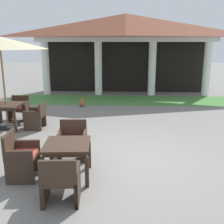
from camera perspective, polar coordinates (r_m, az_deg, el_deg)
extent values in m
plane|color=gray|center=(6.15, 2.34, -10.18)|extent=(60.00, 60.00, 0.00)
cylinder|color=white|center=(14.09, -13.93, 9.00)|extent=(0.37, 0.37, 2.60)
cylinder|color=white|center=(13.56, -2.92, 9.20)|extent=(0.37, 0.37, 2.60)
cylinder|color=white|center=(13.56, 8.53, 9.06)|extent=(0.37, 0.37, 2.60)
cylinder|color=white|center=(14.07, 19.55, 8.59)|extent=(0.37, 0.37, 2.60)
cube|color=white|center=(13.43, 2.88, 15.22)|extent=(8.82, 0.70, 0.24)
pyramid|color=brown|center=(13.46, 2.92, 17.99)|extent=(9.22, 2.64, 1.06)
cube|color=black|center=(14.39, 2.82, 9.52)|extent=(8.62, 0.16, 2.60)
cube|color=#47843D|center=(12.32, 2.70, 2.55)|extent=(11.02, 2.17, 0.01)
cube|color=#38281E|center=(8.78, -21.67, 1.45)|extent=(0.90, 0.90, 0.05)
cube|color=#38281E|center=(8.79, -21.63, 1.10)|extent=(0.83, 0.83, 0.06)
cube|color=#38281E|center=(8.35, -19.99, -1.96)|extent=(0.07, 0.07, 0.65)
cube|color=#38281E|center=(9.41, -22.69, -0.40)|extent=(0.07, 0.07, 0.65)
cube|color=#38281E|center=(9.08, -18.00, -0.49)|extent=(0.07, 0.07, 0.65)
cube|color=#2D2D2D|center=(8.95, -21.26, -2.84)|extent=(0.55, 0.55, 0.09)
cylinder|color=olive|center=(8.68, -22.00, 4.86)|extent=(0.06, 0.06, 2.53)
cone|color=beige|center=(8.58, -22.84, 13.45)|extent=(2.76, 2.76, 0.35)
cube|color=#38281E|center=(9.63, -19.35, 0.63)|extent=(0.60, 0.57, 0.07)
cube|color=#C64C38|center=(9.62, -19.38, 0.97)|extent=(0.55, 0.53, 0.05)
cube|color=#38281E|center=(9.82, -18.89, 2.29)|extent=(0.60, 0.06, 0.38)
cube|color=#38281E|center=(9.55, -17.78, 0.24)|extent=(0.06, 0.57, 0.65)
cube|color=#38281E|center=(9.76, -20.83, 0.28)|extent=(0.06, 0.57, 0.65)
cube|color=#38281E|center=(9.35, -18.30, -1.02)|extent=(0.06, 0.06, 0.35)
cube|color=#38281E|center=(9.56, -21.31, -0.96)|extent=(0.06, 0.06, 0.35)
cube|color=#38281E|center=(9.82, -17.24, -0.22)|extent=(0.06, 0.06, 0.35)
cube|color=#38281E|center=(10.02, -20.13, -0.17)|extent=(0.06, 0.06, 0.35)
cube|color=#38281E|center=(8.53, -16.11, -0.77)|extent=(0.52, 0.56, 0.07)
cube|color=#C64C38|center=(8.51, -16.14, -0.38)|extent=(0.48, 0.51, 0.05)
cube|color=#38281E|center=(8.40, -14.66, 0.65)|extent=(0.06, 0.56, 0.37)
cube|color=#38281E|center=(8.32, -16.63, -1.88)|extent=(0.52, 0.06, 0.61)
cube|color=#38281E|center=(8.79, -15.52, -0.93)|extent=(0.52, 0.06, 0.61)
cube|color=#38281E|center=(8.44, -18.05, -2.61)|extent=(0.06, 0.06, 0.37)
cube|color=#38281E|center=(8.89, -16.91, -1.66)|extent=(0.06, 0.06, 0.37)
cube|color=#38281E|center=(8.29, -15.03, -2.71)|extent=(0.06, 0.06, 0.37)
cube|color=#38281E|center=(8.74, -14.04, -1.74)|extent=(0.06, 0.06, 0.37)
cube|color=#38281E|center=(5.25, -9.56, -6.82)|extent=(0.93, 0.93, 0.05)
cube|color=#38281E|center=(5.27, -9.54, -7.41)|extent=(0.86, 0.86, 0.07)
cube|color=#38281E|center=(5.12, -14.48, -12.41)|extent=(0.08, 0.08, 0.59)
cube|color=#38281E|center=(5.00, -5.37, -12.62)|extent=(0.08, 0.08, 0.59)
cube|color=#38281E|center=(5.82, -12.80, -8.89)|extent=(0.08, 0.08, 0.59)
cube|color=#38281E|center=(5.72, -4.88, -8.98)|extent=(0.08, 0.08, 0.59)
cube|color=#38281E|center=(6.14, -8.39, -6.39)|extent=(0.65, 0.58, 0.07)
cube|color=#C64C38|center=(6.12, -8.41, -5.87)|extent=(0.60, 0.53, 0.05)
cube|color=#38281E|center=(6.29, -8.23, -3.47)|extent=(0.61, 0.11, 0.43)
cube|color=#38281E|center=(6.14, -5.71, -7.01)|extent=(0.10, 0.53, 0.65)
cube|color=#38281E|center=(6.21, -11.00, -6.97)|extent=(0.10, 0.53, 0.65)
cube|color=#38281E|center=(5.98, -5.90, -9.13)|extent=(0.06, 0.06, 0.36)
cube|color=#38281E|center=(6.05, -11.21, -9.07)|extent=(0.06, 0.06, 0.36)
cube|color=#38281E|center=(6.41, -5.61, -7.43)|extent=(0.06, 0.06, 0.36)
cube|color=#38281E|center=(6.48, -10.54, -7.40)|extent=(0.06, 0.06, 0.36)
cube|color=#38281E|center=(4.59, -10.87, -13.82)|extent=(0.62, 0.55, 0.07)
cube|color=#C64C38|center=(4.56, -10.90, -13.16)|extent=(0.57, 0.51, 0.05)
cube|color=#38281E|center=(4.28, -11.51, -12.51)|extent=(0.58, 0.11, 0.40)
cube|color=#38281E|center=(4.69, -14.18, -14.80)|extent=(0.10, 0.51, 0.63)
cube|color=#38281E|center=(4.60, -7.36, -15.03)|extent=(0.10, 0.51, 0.63)
cube|color=#38281E|center=(4.94, -13.44, -14.78)|extent=(0.06, 0.06, 0.38)
cube|color=#38281E|center=(4.86, -7.15, -14.98)|extent=(0.06, 0.06, 0.38)
cube|color=#38281E|center=(4.56, -14.59, -17.52)|extent=(0.06, 0.06, 0.38)
cube|color=#38281E|center=(4.48, -7.70, -17.81)|extent=(0.06, 0.06, 0.38)
cube|color=#38281E|center=(5.52, -18.40, -9.11)|extent=(0.58, 0.64, 0.07)
cube|color=#C64C38|center=(5.50, -18.45, -8.53)|extent=(0.53, 0.59, 0.05)
cube|color=#38281E|center=(5.50, -21.09, -6.46)|extent=(0.11, 0.60, 0.46)
cube|color=#38281E|center=(5.80, -17.56, -8.83)|extent=(0.54, 0.10, 0.68)
cube|color=#38281E|center=(5.32, -19.17, -11.18)|extent=(0.54, 0.10, 0.68)
cube|color=#38281E|center=(5.79, -15.18, -10.23)|extent=(0.06, 0.06, 0.39)
cube|color=#38281E|center=(5.32, -16.51, -12.63)|extent=(0.06, 0.06, 0.39)
cube|color=#38281E|center=(5.92, -19.73, -10.04)|extent=(0.06, 0.06, 0.39)
cube|color=#38281E|center=(5.46, -21.45, -12.35)|extent=(0.06, 0.06, 0.39)
ellipsoid|color=#9E5633|center=(11.11, -6.43, 1.94)|extent=(0.24, 0.24, 0.31)
sphere|color=#9E5633|center=(11.07, -6.46, 2.92)|extent=(0.08, 0.08, 0.08)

